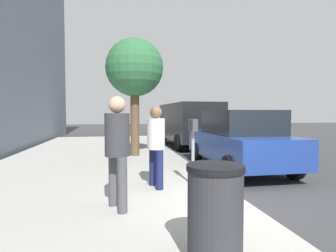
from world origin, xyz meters
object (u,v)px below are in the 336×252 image
object	(u,v)px
pedestrian_at_meter	(156,141)
parked_sedan_near	(239,140)
pedestrian_bystander	(117,143)
street_tree	(135,69)
parked_van_far	(188,122)
parking_meter	(193,138)
trash_bin	(215,214)

from	to	relation	value
pedestrian_at_meter	parked_sedan_near	bearing A→B (deg)	21.13
pedestrian_bystander	street_tree	size ratio (longest dim) A/B	0.43
parked_sedan_near	parked_van_far	world-z (taller)	parked_van_far
parking_meter	trash_bin	xyz separation A→B (m)	(-2.98, 0.62, -0.51)
street_tree	trash_bin	bearing A→B (deg)	-177.34
pedestrian_bystander	parked_sedan_near	size ratio (longest dim) A/B	0.41
parking_meter	parked_sedan_near	distance (m)	2.79
pedestrian_bystander	parking_meter	bearing A→B (deg)	16.06
pedestrian_at_meter	parking_meter	bearing A→B (deg)	-11.19
pedestrian_bystander	street_tree	distance (m)	5.95
parked_sedan_near	trash_bin	world-z (taller)	parked_sedan_near
parked_sedan_near	street_tree	world-z (taller)	street_tree
parking_meter	parked_sedan_near	world-z (taller)	parked_sedan_near
pedestrian_at_meter	trash_bin	world-z (taller)	pedestrian_at_meter
pedestrian_bystander	pedestrian_at_meter	bearing A→B (deg)	34.72
pedestrian_at_meter	parked_van_far	distance (m)	8.38
pedestrian_bystander	parked_van_far	size ratio (longest dim) A/B	0.34
parked_sedan_near	parked_van_far	distance (m)	5.90
parking_meter	trash_bin	size ratio (longest dim) A/B	1.40
pedestrian_at_meter	parked_van_far	xyz separation A→B (m)	(7.90, -2.78, 0.13)
parking_meter	pedestrian_at_meter	distance (m)	0.81
pedestrian_at_meter	trash_bin	size ratio (longest dim) A/B	1.66
pedestrian_bystander	parked_sedan_near	bearing A→B (deg)	20.40
trash_bin	parked_van_far	bearing A→B (deg)	-13.44
street_tree	parking_meter	bearing A→B (deg)	-167.57
pedestrian_bystander	street_tree	xyz separation A→B (m)	(5.54, -0.63, 2.07)
parking_meter	trash_bin	bearing A→B (deg)	168.34
parking_meter	street_tree	world-z (taller)	street_tree
parked_van_far	parked_sedan_near	bearing A→B (deg)	180.00
parked_sedan_near	street_tree	distance (m)	4.46
parked_sedan_near	parked_van_far	bearing A→B (deg)	-0.00
parking_meter	pedestrian_bystander	xyz separation A→B (m)	(-1.21, 1.59, 0.05)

